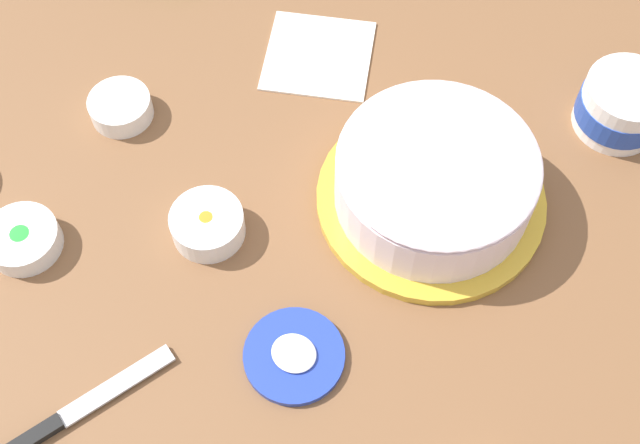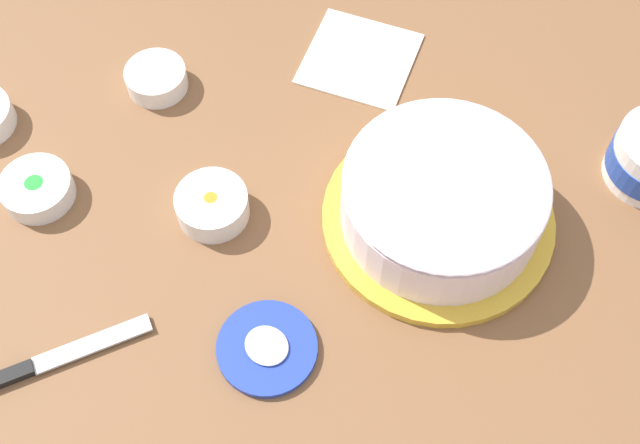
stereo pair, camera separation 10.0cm
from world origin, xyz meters
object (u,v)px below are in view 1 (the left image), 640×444
object	(u,v)px
frosting_tub	(623,104)
spreading_knife	(62,420)
frosted_cake	(435,181)
sprinkle_bowl_pink	(121,107)
sprinkle_bowl_green	(23,239)
sprinkle_bowl_orange	(208,223)
paper_napkin	(318,55)
frosting_tub_lid	(294,355)

from	to	relation	value
frosting_tub	spreading_knife	size ratio (longest dim) A/B	0.54
frosting_tub	frosted_cake	bearing A→B (deg)	-126.75
sprinkle_bowl_pink	sprinkle_bowl_green	world-z (taller)	same
sprinkle_bowl_pink	sprinkle_bowl_green	bearing A→B (deg)	-87.98
sprinkle_bowl_orange	paper_napkin	world-z (taller)	sprinkle_bowl_orange
frosting_tub_lid	sprinkle_bowl_green	xyz separation A→B (m)	(-0.37, -0.02, 0.01)
paper_napkin	frosted_cake	bearing A→B (deg)	-32.33
frosting_tub	frosting_tub_lid	xyz separation A→B (m)	(-0.23, -0.50, -0.03)
sprinkle_bowl_green	paper_napkin	bearing A→B (deg)	67.42
frosted_cake	sprinkle_bowl_pink	bearing A→B (deg)	-171.61
frosted_cake	spreading_knife	xyz separation A→B (m)	(-0.25, -0.45, -0.04)
frosting_tub	sprinkle_bowl_orange	world-z (taller)	frosting_tub
frosted_cake	frosting_tub_lid	distance (m)	0.28
sprinkle_bowl_pink	frosted_cake	bearing A→B (deg)	8.39
frosted_cake	sprinkle_bowl_orange	xyz separation A→B (m)	(-0.23, -0.17, -0.03)
sprinkle_bowl_orange	spreading_knife	bearing A→B (deg)	-94.02
sprinkle_bowl_orange	frosted_cake	bearing A→B (deg)	36.07
frosted_cake	paper_napkin	xyz separation A→B (m)	(-0.24, 0.15, -0.05)
frosting_tub_lid	sprinkle_bowl_green	world-z (taller)	sprinkle_bowl_green
frosting_tub_lid	sprinkle_bowl_orange	world-z (taller)	sprinkle_bowl_orange
frosting_tub_lid	sprinkle_bowl_orange	distance (m)	0.20
frosted_cake	frosting_tub_lid	bearing A→B (deg)	-101.94
frosted_cake	sprinkle_bowl_pink	xyz separation A→B (m)	(-0.43, -0.06, -0.03)
sprinkle_bowl_green	sprinkle_bowl_pink	bearing A→B (deg)	92.02
spreading_knife	frosted_cake	bearing A→B (deg)	60.98
frosted_cake	sprinkle_bowl_orange	distance (m)	0.29
spreading_knife	paper_napkin	bearing A→B (deg)	89.05
sprinkle_bowl_green	paper_napkin	world-z (taller)	sprinkle_bowl_green
frosted_cake	sprinkle_bowl_green	world-z (taller)	frosted_cake
sprinkle_bowl_pink	frosting_tub_lid	bearing A→B (deg)	-28.39
frosting_tub_lid	paper_napkin	distance (m)	0.46
frosting_tub	sprinkle_bowl_pink	xyz separation A→B (m)	(-0.61, -0.30, -0.02)
frosted_cake	frosting_tub_lid	xyz separation A→B (m)	(-0.06, -0.27, -0.04)
frosting_tub	sprinkle_bowl_orange	xyz separation A→B (m)	(-0.40, -0.40, -0.02)
frosted_cake	sprinkle_bowl_green	size ratio (longest dim) A/B	3.19
sprinkle_bowl_green	sprinkle_bowl_orange	xyz separation A→B (m)	(0.19, 0.12, 0.00)
frosting_tub_lid	sprinkle_bowl_green	distance (m)	0.37
frosted_cake	frosting_tub	bearing A→B (deg)	53.25
frosted_cake	paper_napkin	size ratio (longest dim) A/B	1.97
frosting_tub	sprinkle_bowl_green	xyz separation A→B (m)	(-0.60, -0.52, -0.02)
frosting_tub	spreading_knife	bearing A→B (deg)	-121.80
frosted_cake	sprinkle_bowl_pink	world-z (taller)	frosted_cake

